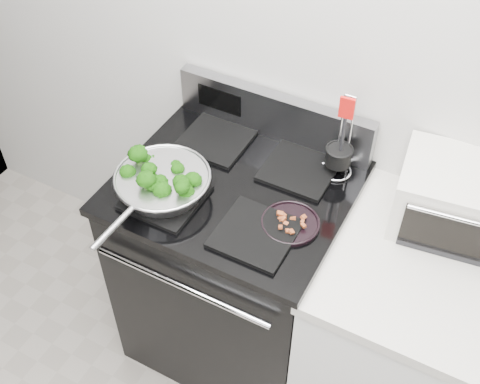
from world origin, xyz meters
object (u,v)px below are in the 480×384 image
Objects in this scene: bacon_plate at (290,221)px; toaster_oven at (461,200)px; gas_range at (235,266)px; skillet at (162,183)px; utensil_holder at (338,159)px.

bacon_plate is 0.54m from toaster_oven.
gas_range is 0.57m from skillet.
bacon_plate is at bearing 12.38° from skillet.
utensil_holder is at bearing 82.51° from bacon_plate.
gas_range is 5.91× the size of bacon_plate.
skillet is 1.57× the size of utensil_holder.
bacon_plate is 0.58× the size of utensil_holder.
toaster_oven is at bearing 24.10° from skillet.
gas_range is 0.63m from utensil_holder.
utensil_holder reaches higher than toaster_oven.
skillet reaches higher than bacon_plate.
gas_range is at bearing 42.50° from skillet.
gas_range is at bearing -171.66° from toaster_oven.
gas_range reaches higher than bacon_plate.
gas_range is 0.91m from toaster_oven.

